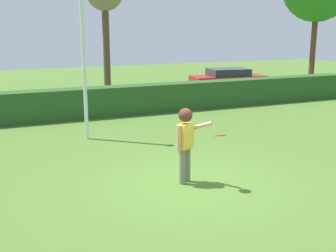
% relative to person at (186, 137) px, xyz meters
% --- Properties ---
extents(ground_plane, '(60.00, 60.00, 0.00)m').
position_rel_person_xyz_m(ground_plane, '(0.19, -0.10, -1.12)').
color(ground_plane, '#4C712B').
extents(person, '(0.78, 0.61, 1.78)m').
position_rel_person_xyz_m(person, '(0.00, 0.00, 0.00)').
color(person, slate).
rests_on(person, ground).
extents(frisbee, '(0.26, 0.26, 0.09)m').
position_rel_person_xyz_m(frisbee, '(0.54, -0.63, 0.12)').
color(frisbee, red).
extents(lamppost, '(0.24, 0.24, 6.06)m').
position_rel_person_xyz_m(lamppost, '(-1.22, 4.88, 2.23)').
color(lamppost, silver).
rests_on(lamppost, ground).
extents(hedge_row, '(24.98, 0.90, 1.19)m').
position_rel_person_xyz_m(hedge_row, '(0.19, 8.19, -0.52)').
color(hedge_row, '#285222').
rests_on(hedge_row, ground).
extents(parked_car_red, '(4.37, 2.21, 1.25)m').
position_rel_person_xyz_m(parked_car_red, '(8.64, 12.39, -0.43)').
color(parked_car_red, '#B21E1E').
rests_on(parked_car_red, ground).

